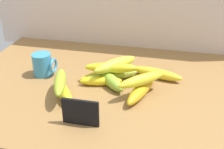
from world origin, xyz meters
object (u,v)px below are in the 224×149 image
Objects in this scene: chalkboard_sign at (81,113)px; banana_6 at (113,75)px; banana_5 at (101,81)px; banana_9 at (60,82)px; coffee_mug at (43,64)px; banana_2 at (111,81)px; banana_3 at (63,92)px; banana_1 at (141,90)px; banana_4 at (157,74)px; banana_10 at (115,65)px; banana_8 at (142,80)px; banana_7 at (112,68)px; banana_0 at (105,73)px.

banana_6 is at bearing 83.42° from chalkboard_sign.
banana_5 is 5.96cm from banana_6.
banana_9 is (-11.10, -10.58, 4.22)cm from banana_5.
coffee_mug is 0.58× the size of banana_2.
banana_1 is at bearing 15.35° from banana_3.
banana_1 reaches higher than banana_4.
banana_10 is at bearing 55.86° from banana_5.
chalkboard_sign is 17.03cm from banana_9.
banana_2 is 17.80cm from banana_3.
banana_2 reaches higher than banana_6.
chalkboard_sign is 0.72× the size of banana_5.
banana_2 is at bearing -92.50° from banana_10.
banana_1 is at bearing 83.12° from banana_8.
banana_10 reaches higher than banana_5.
banana_5 is (-0.11, 23.23, -2.20)cm from chalkboard_sign.
banana_10 is (-15.08, -4.17, 4.11)cm from banana_4.
chalkboard_sign is at bearing -119.67° from banana_4.
banana_6 is at bearing 145.12° from banana_1.
banana_7 is at bearing -93.39° from banana_6.
banana_8 is (15.07, -3.54, 4.49)cm from banana_5.
coffee_mug is 0.43× the size of banana_0.
banana_8 is at bearing -106.47° from banana_4.
banana_2 is (3.68, -6.01, 0.58)cm from banana_0.
banana_3 is 22.10cm from banana_10.
banana_4 is at bearing 8.93° from coffee_mug.
banana_6 is (3.25, -1.55, 0.31)cm from banana_0.
banana_1 is 1.20× the size of banana_9.
banana_3 is 3.96cm from banana_9.
banana_8 is at bearing 15.05° from banana_9.
banana_3 is 19.94cm from banana_7.
banana_10 is (15.13, 16.53, 0.15)cm from banana_9.
banana_2 is 3.86cm from banana_5.
banana_4 is 16.59cm from banana_6.
banana_3 is at bearing -164.65° from banana_1.
banana_5 is at bearing -8.16° from coffee_mug.
banana_5 is at bearing -152.11° from banana_4.
banana_2 is 0.78× the size of banana_7.
banana_3 is at bearing -135.37° from banana_5.
coffee_mug is at bearing 131.78° from chalkboard_sign.
coffee_mug is at bearing -174.73° from banana_10.
banana_8 is (11.78, -7.27, 0.45)cm from banana_7.
banana_7 is at bearing -40.69° from banana_0.
banana_7 is at bearing 0.71° from coffee_mug.
banana_2 is 6.71cm from banana_10.
banana_1 is 1.13× the size of banana_8.
banana_1 and banana_2 have the same top height.
banana_0 is 1.11× the size of banana_8.
banana_8 is (14.96, 19.69, 2.29)cm from chalkboard_sign.
banana_8 is at bearing -35.82° from banana_6.
banana_10 is at bearing 87.50° from banana_2.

